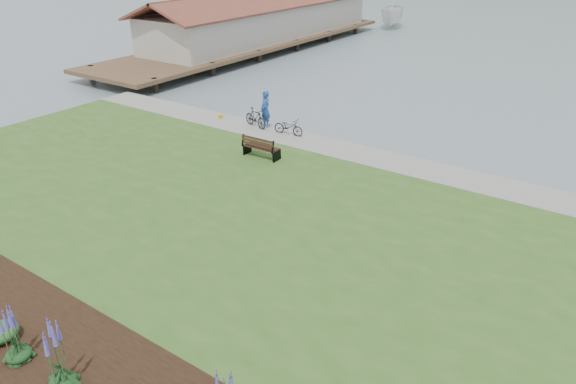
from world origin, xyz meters
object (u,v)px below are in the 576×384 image
(person, at_px, (265,106))
(bicycle_a, at_px, (288,127))
(park_bench, at_px, (260,147))
(sailboat, at_px, (391,28))

(person, distance_m, bicycle_a, 1.90)
(park_bench, bearing_deg, sailboat, 105.00)
(park_bench, xyz_separation_m, bicycle_a, (-0.68, 3.35, -0.11))
(sailboat, bearing_deg, park_bench, -91.66)
(park_bench, relative_size, person, 0.76)
(park_bench, relative_size, sailboat, 0.06)
(park_bench, distance_m, person, 4.41)
(park_bench, bearing_deg, person, 122.18)
(park_bench, bearing_deg, bicycle_a, 100.32)
(person, relative_size, bicycle_a, 1.41)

